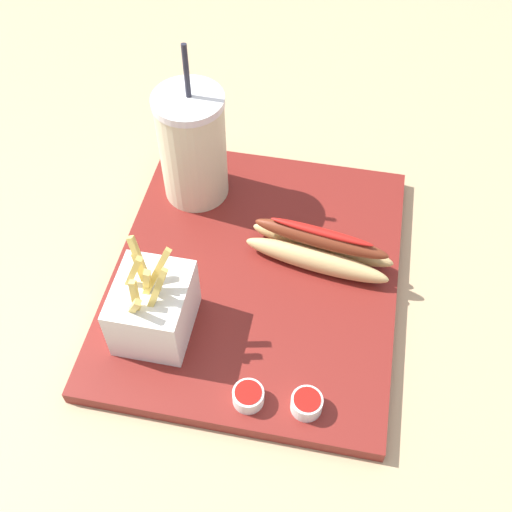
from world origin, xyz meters
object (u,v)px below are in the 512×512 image
Objects in this scene: soda_cup at (193,147)px; ketchup_cup_1 at (307,403)px; fries_basket at (153,307)px; hot_dog_1 at (319,249)px; ketchup_cup_2 at (248,396)px.

soda_cup is 0.37m from ketchup_cup_1.
fries_basket reaches higher than ketchup_cup_1.
ketchup_cup_1 is (-0.21, -0.01, -0.01)m from hot_dog_1.
ketchup_cup_1 is 0.06m from ketchup_cup_2.
hot_dog_1 is 5.56× the size of ketchup_cup_1.
hot_dog_1 is at bearing -116.63° from soda_cup.
ketchup_cup_1 is (-0.30, -0.20, -0.07)m from soda_cup.
soda_cup is at bearing 33.79° from ketchup_cup_1.
soda_cup is at bearing 63.37° from hot_dog_1.
fries_basket is 0.20m from ketchup_cup_1.
hot_dog_1 is (-0.09, -0.19, -0.06)m from soda_cup.
soda_cup is 0.34m from ketchup_cup_2.
soda_cup reaches higher than fries_basket.
hot_dog_1 is 0.21m from ketchup_cup_2.
hot_dog_1 reaches higher than ketchup_cup_2.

